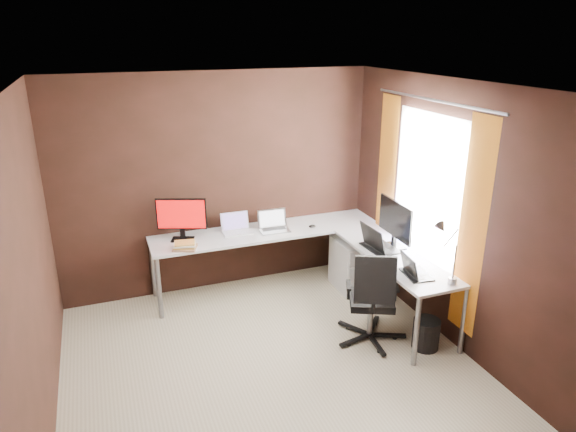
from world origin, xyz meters
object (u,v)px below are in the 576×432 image
(laptop_black_small, at_px, (414,271))
(wastebasket, at_px, (426,334))
(office_chair, at_px, (371,315))
(book_stack, at_px, (185,246))
(monitor_right, at_px, (395,221))
(laptop_white, at_px, (236,228))
(monitor_left, at_px, (181,217))
(laptop_silver, at_px, (273,226))
(desk_lamp, at_px, (446,245))
(drawer_pedestal, at_px, (354,264))
(laptop_black_big, at_px, (378,244))

(laptop_black_small, relative_size, wastebasket, 1.15)
(office_chair, bearing_deg, book_stack, 166.56)
(monitor_right, bearing_deg, laptop_white, 56.92)
(monitor_left, distance_m, laptop_silver, 1.05)
(wastebasket, bearing_deg, monitor_right, 84.26)
(monitor_left, relative_size, laptop_silver, 1.49)
(laptop_white, distance_m, laptop_black_small, 2.09)
(monitor_left, xyz_separation_m, book_stack, (-0.03, -0.27, -0.23))
(office_chair, bearing_deg, wastebasket, -9.91)
(monitor_left, bearing_deg, laptop_white, 21.57)
(laptop_white, height_order, office_chair, office_chair)
(laptop_silver, xyz_separation_m, desk_lamp, (1.01, -1.78, 0.32))
(monitor_left, xyz_separation_m, monitor_right, (2.05, -1.00, 0.02))
(office_chair, relative_size, wastebasket, 3.25)
(laptop_black_small, distance_m, book_stack, 2.34)
(drawer_pedestal, distance_m, monitor_right, 0.93)
(laptop_silver, height_order, office_chair, office_chair)
(laptop_white, xyz_separation_m, laptop_black_small, (1.26, -1.67, -0.00))
(laptop_white, bearing_deg, book_stack, -154.96)
(office_chair, bearing_deg, monitor_left, 160.47)
(book_stack, bearing_deg, wastebasket, -37.12)
(drawer_pedestal, bearing_deg, monitor_right, -75.55)
(desk_lamp, bearing_deg, laptop_black_small, 150.87)
(laptop_white, bearing_deg, wastebasket, -51.56)
(monitor_right, xyz_separation_m, office_chair, (-0.52, -0.49, -0.73))
(laptop_black_small, xyz_separation_m, office_chair, (-0.33, 0.17, -0.49))
(monitor_right, distance_m, laptop_white, 1.78)
(monitor_left, relative_size, book_stack, 1.79)
(desk_lamp, bearing_deg, monitor_left, 158.77)
(office_chair, bearing_deg, laptop_silver, 134.38)
(drawer_pedestal, relative_size, laptop_black_big, 1.42)
(monitor_left, relative_size, laptop_white, 1.60)
(monitor_right, bearing_deg, desk_lamp, -179.73)
(book_stack, distance_m, wastebasket, 2.59)
(monitor_right, bearing_deg, office_chair, 134.88)
(monitor_right, relative_size, laptop_black_small, 1.81)
(laptop_black_big, bearing_deg, drawer_pedestal, -7.80)
(monitor_left, xyz_separation_m, laptop_black_big, (1.86, -0.99, -0.21))
(laptop_white, bearing_deg, monitor_left, -177.61)
(drawer_pedestal, distance_m, laptop_silver, 1.06)
(laptop_silver, bearing_deg, monitor_right, -38.96)
(laptop_black_big, relative_size, office_chair, 0.43)
(laptop_silver, bearing_deg, laptop_black_big, -44.94)
(laptop_silver, xyz_separation_m, office_chair, (0.51, -1.41, -0.50))
(monitor_right, distance_m, office_chair, 1.02)
(drawer_pedestal, bearing_deg, laptop_white, 161.69)
(drawer_pedestal, relative_size, book_stack, 2.07)
(laptop_black_small, xyz_separation_m, wastebasket, (0.11, -0.13, -0.63))
(laptop_white, relative_size, book_stack, 1.12)
(drawer_pedestal, xyz_separation_m, laptop_black_small, (-0.04, -1.24, 0.48))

